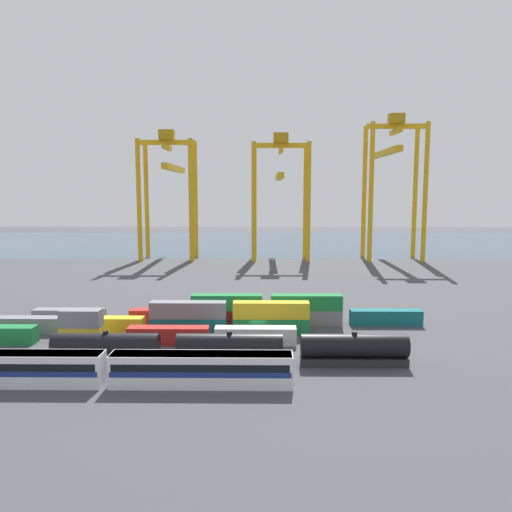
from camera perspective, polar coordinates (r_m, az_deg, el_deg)
ground_plane at (r=119.19m, az=0.37°, el=-3.63°), size 420.00×420.00×0.00m
harbour_water at (r=223.77m, az=0.53°, el=1.49°), size 400.00×110.00×0.01m
passenger_train at (r=62.53m, az=-16.59°, el=-12.08°), size 43.47×3.14×3.90m
freight_tank_row at (r=66.97m, az=-3.01°, el=-10.47°), size 46.52×3.03×4.49m
shipping_container_1 at (r=80.27m, az=-19.20°, el=-8.49°), size 6.04×2.44×2.60m
shipping_container_2 at (r=79.62m, az=-19.28°, el=-6.68°), size 6.04×2.44×2.60m
shipping_container_3 at (r=76.87m, az=-9.92°, el=-8.88°), size 12.10×2.44×2.60m
shipping_container_4 at (r=75.59m, az=-0.05°, el=-9.05°), size 12.10×2.44×2.60m
shipping_container_5 at (r=89.62m, az=-24.85°, el=-7.13°), size 12.10×2.44×2.60m
shipping_container_6 at (r=84.80m, az=-16.67°, el=-7.55°), size 12.10×2.44×2.60m
shipping_container_7 at (r=81.86m, az=-7.69°, el=-7.84°), size 12.10×2.44×2.60m
shipping_container_8 at (r=81.23m, az=-7.72°, el=-6.06°), size 12.10×2.44×2.60m
shipping_container_9 at (r=81.02m, az=1.72°, el=-7.93°), size 12.10×2.44×2.60m
shipping_container_10 at (r=80.37m, az=1.72°, el=-6.14°), size 12.10×2.44×2.60m
shipping_container_11 at (r=92.60m, az=-20.45°, el=-6.46°), size 12.10×2.44×2.60m
shipping_container_12 at (r=88.64m, az=-12.18°, el=-6.76°), size 6.04×2.44×2.60m
shipping_container_13 at (r=86.66m, az=-3.32°, el=-6.93°), size 12.10×2.44×2.60m
shipping_container_14 at (r=86.06m, az=-3.34°, el=-5.25°), size 12.10×2.44×2.60m
shipping_container_15 at (r=86.78m, az=5.73°, el=-6.94°), size 12.10×2.44×2.60m
shipping_container_16 at (r=86.18m, az=5.75°, el=-5.26°), size 12.10×2.44×2.60m
shipping_container_17 at (r=89.00m, az=14.54°, el=-6.78°), size 12.10×2.44×2.60m
gantry_crane_west at (r=173.64m, az=-9.83°, el=8.40°), size 18.47×37.84×42.79m
gantry_crane_central at (r=170.33m, az=2.78°, el=8.14°), size 19.17×34.56×41.78m
gantry_crane_east at (r=176.33m, az=15.23°, el=9.30°), size 18.97×39.08×47.86m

